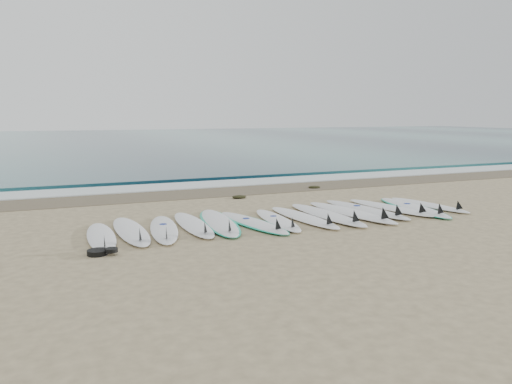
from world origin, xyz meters
name	(u,v)px	position (x,y,z in m)	size (l,w,h in m)	color
ground	(288,220)	(0.00, 0.00, 0.00)	(120.00, 120.00, 0.00)	#9D8B66
ocean	(107,141)	(0.00, 32.50, 0.01)	(120.00, 55.00, 0.03)	#20545C
wet_sand_band	(223,191)	(0.00, 4.10, 0.01)	(120.00, 1.80, 0.01)	brown
foam_band	(209,185)	(0.00, 5.50, 0.02)	(120.00, 1.40, 0.04)	silver
wave_crest	(195,178)	(0.00, 7.00, 0.05)	(120.00, 1.00, 0.10)	#20545C
surfboard_0	(101,237)	(-3.77, -0.22, 0.05)	(0.56, 2.33, 0.30)	white
surfboard_1	(131,231)	(-3.21, 0.01, 0.06)	(0.56, 2.54, 0.32)	white
surfboard_2	(164,229)	(-2.63, -0.07, 0.05)	(0.90, 2.47, 0.31)	silver
surfboard_3	(194,225)	(-2.01, 0.08, 0.05)	(0.60, 2.49, 0.32)	white
surfboard_4	(219,222)	(-1.48, 0.11, 0.05)	(0.99, 2.74, 0.34)	silver
surfboard_5	(253,223)	(-0.86, -0.17, 0.05)	(0.97, 2.50, 0.31)	silver
surfboard_6	(278,220)	(-0.32, -0.17, 0.05)	(0.69, 2.34, 0.30)	white
surfboard_7	(305,217)	(0.30, -0.16, 0.06)	(0.70, 2.55, 0.32)	white
surfboard_8	(328,215)	(0.88, -0.13, 0.06)	(0.71, 2.77, 0.35)	white
surfboard_9	(352,212)	(1.49, -0.12, 0.06)	(0.93, 2.87, 0.36)	white
surfboard_10	(367,209)	(2.00, 0.04, 0.06)	(0.90, 2.75, 0.35)	silver
surfboard_11	(391,207)	(2.65, 0.04, 0.06)	(0.94, 2.58, 0.32)	white
surfboard_12	(414,207)	(3.17, -0.14, 0.05)	(0.95, 2.72, 0.34)	white
surfboard_13	(430,205)	(3.73, -0.03, 0.05)	(0.76, 2.36, 0.30)	white
seaweed_near	(239,197)	(0.01, 2.89, 0.04)	(0.38, 0.30, 0.07)	black
seaweed_far	(314,187)	(2.69, 3.67, 0.04)	(0.37, 0.28, 0.07)	black
leash_coil	(101,252)	(-3.88, -1.21, 0.05)	(0.46, 0.36, 0.11)	black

